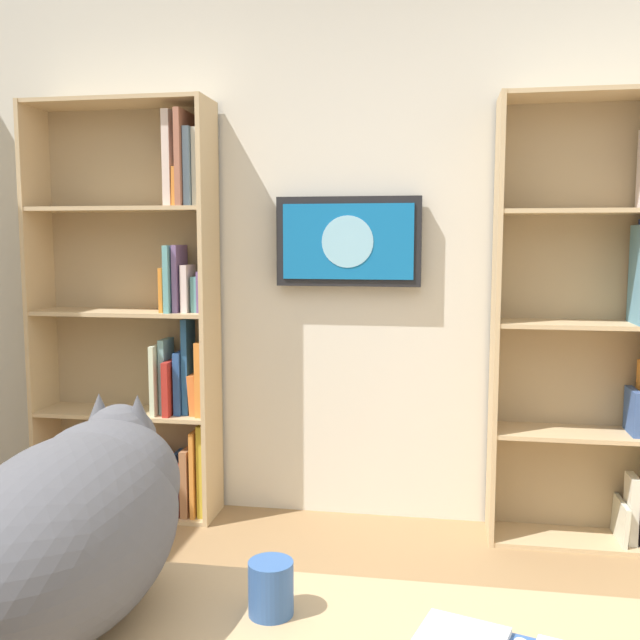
% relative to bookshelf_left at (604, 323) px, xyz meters
% --- Properties ---
extents(wall_back, '(4.52, 0.06, 2.70)m').
position_rel_bookshelf_left_xyz_m(wall_back, '(1.19, -0.16, 0.33)').
color(wall_back, silver).
rests_on(wall_back, ground).
extents(bookshelf_left, '(0.80, 0.28, 2.03)m').
position_rel_bookshelf_left_xyz_m(bookshelf_left, '(0.00, 0.00, 0.00)').
color(bookshelf_left, tan).
rests_on(bookshelf_left, ground).
extents(bookshelf_right, '(0.92, 0.28, 2.06)m').
position_rel_bookshelf_left_xyz_m(bookshelf_right, '(2.17, 0.00, -0.06)').
color(bookshelf_right, tan).
rests_on(bookshelf_right, ground).
extents(wall_mounted_tv, '(0.70, 0.07, 0.43)m').
position_rel_bookshelf_left_xyz_m(wall_mounted_tv, '(1.17, -0.08, 0.37)').
color(wall_mounted_tv, black).
extents(cat, '(0.32, 0.71, 0.36)m').
position_rel_bookshelf_left_xyz_m(cat, '(1.34, 2.23, -0.10)').
color(cat, '#4C4C51').
rests_on(cat, desk).
extents(coffee_mug, '(0.08, 0.08, 0.10)m').
position_rel_bookshelf_left_xyz_m(coffee_mug, '(1.02, 2.18, -0.23)').
color(coffee_mug, '#335999').
rests_on(coffee_mug, desk).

